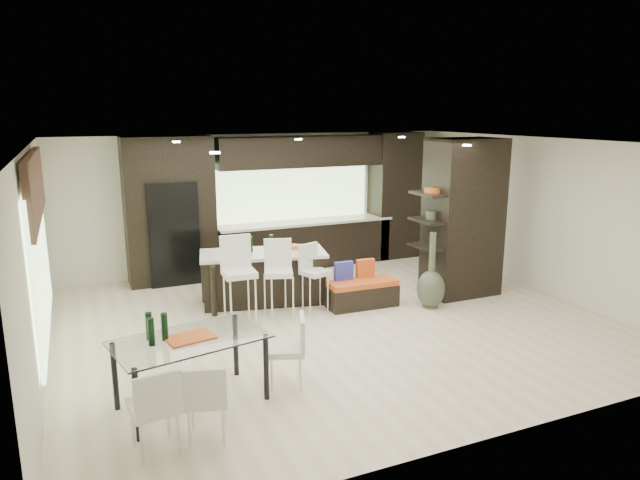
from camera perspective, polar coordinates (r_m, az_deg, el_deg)
name	(u,v)px	position (r m, az deg, el deg)	size (l,w,h in m)	color
ground	(336,321)	(8.81, 1.58, -8.12)	(8.00, 8.00, 0.00)	beige
back_wall	(263,201)	(11.63, -5.76, 3.87)	(8.00, 0.02, 2.70)	silver
left_wall	(36,263)	(7.66, -26.55, -2.11)	(0.02, 7.00, 2.70)	silver
right_wall	(543,216)	(10.73, 21.37, 2.29)	(0.02, 7.00, 2.70)	silver
ceiling	(337,143)	(8.24, 1.70, 9.71)	(8.00, 7.00, 0.02)	white
window_left	(40,259)	(7.85, -26.20, -1.74)	(0.04, 3.20, 1.90)	#B2D199
window_back	(291,190)	(11.76, -2.93, 5.00)	(3.40, 0.04, 1.20)	#B2D199
stone_accent	(35,187)	(7.70, -26.64, 4.78)	(0.08, 3.00, 0.80)	brown
ceiling_spots	(330,143)	(8.46, 0.96, 9.66)	(4.00, 3.00, 0.02)	white
back_cabinetry	(291,202)	(11.48, -2.87, 3.80)	(6.80, 0.68, 2.70)	black
refrigerator	(172,232)	(10.90, -14.62, 0.78)	(0.90, 0.68, 1.90)	black
partition_column	(463,218)	(10.10, 14.12, 2.19)	(1.20, 0.80, 2.70)	black
kitchen_island	(264,277)	(9.60, -5.66, -3.71)	(2.05, 0.88, 0.85)	black
stool_left	(240,289)	(8.68, -8.04, -4.83)	(0.47, 0.47, 1.06)	silver
stool_mid	(279,286)	(8.89, -4.16, -4.62)	(0.43, 0.43, 0.97)	silver
stool_right	(315,284)	(9.15, -0.48, -4.43)	(0.38, 0.38, 0.87)	silver
bench	(362,294)	(9.39, 4.25, -5.36)	(1.16, 0.44, 0.44)	black
floor_vase	(432,270)	(9.39, 11.10, -3.01)	(0.46, 0.46, 1.25)	#3E4733
dining_table	(192,372)	(6.49, -12.70, -12.71)	(1.59, 0.89, 0.77)	white
chair_near	(207,403)	(5.85, -11.24, -15.70)	(0.41, 0.41, 0.75)	silver
chair_far	(154,412)	(5.76, -16.24, -16.20)	(0.43, 0.43, 0.80)	silver
chair_end	(286,354)	(6.74, -3.43, -11.32)	(0.42, 0.42, 0.78)	silver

